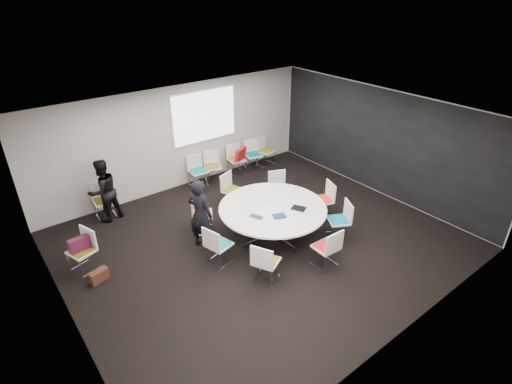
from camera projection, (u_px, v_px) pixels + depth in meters
room_shell at (264, 184)px, 8.33m from camera, size 8.08×7.08×2.88m
conference_table at (273, 214)px, 8.88m from camera, size 2.38×2.38×0.73m
projection_screen at (205, 116)px, 10.89m from camera, size 1.90×0.03×1.35m
chair_ring_a at (322, 206)px, 9.75m from camera, size 0.58×0.58×0.88m
chair_ring_b at (279, 195)px, 10.24m from camera, size 0.59×0.59×0.88m
chair_ring_c at (233, 196)px, 10.17m from camera, size 0.59×0.58×0.88m
chair_ring_d at (202, 221)px, 9.16m from camera, size 0.62×0.62×0.88m
chair_ring_e at (219, 251)px, 8.14m from camera, size 0.55×0.56×0.88m
chair_ring_f at (266, 269)px, 7.66m from camera, size 0.61×0.61×0.88m
chair_ring_g at (326, 254)px, 8.05m from camera, size 0.47×0.46×0.88m
chair_ring_h at (338, 227)px, 8.94m from camera, size 0.61×0.62×0.88m
chair_back_a at (199, 177)px, 11.17m from camera, size 0.48×0.47×0.88m
chair_back_b at (213, 172)px, 11.43m from camera, size 0.60×0.59×0.88m
chair_back_c at (237, 165)px, 11.88m from camera, size 0.51×0.50×0.88m
chair_back_d at (253, 160)px, 12.19m from camera, size 0.55×0.54×0.88m
chair_back_e at (266, 156)px, 12.45m from camera, size 0.53×0.52×0.88m
chair_spare_left at (84, 258)px, 7.95m from camera, size 0.57×0.58×0.88m
chair_person_back at (105, 207)px, 9.71m from camera, size 0.50×0.48×0.88m
person_main at (200, 214)px, 8.39m from camera, size 0.58×0.69×1.61m
person_back at (103, 191)px, 9.36m from camera, size 0.88×0.76×1.56m
laptop at (258, 216)px, 8.46m from camera, size 0.29×0.35×0.02m
laptop_lid at (248, 207)px, 8.54m from camera, size 0.09×0.29×0.22m
notebook_black at (299, 208)px, 8.74m from camera, size 0.33×0.37×0.02m
tablet_folio at (279, 216)px, 8.45m from camera, size 0.31×0.28×0.03m
papers_right at (285, 195)px, 9.30m from camera, size 0.34×0.37×0.00m
papers_front at (303, 198)px, 9.15m from camera, size 0.35×0.30×0.00m
cup at (270, 199)px, 9.02m from camera, size 0.08×0.08×0.09m
phone at (301, 207)px, 8.78m from camera, size 0.15×0.09×0.01m
maroon_bag at (80, 244)px, 7.78m from camera, size 0.41×0.19×0.28m
brown_bag at (99, 276)px, 7.71m from camera, size 0.39×0.24×0.24m
red_jacket at (241, 154)px, 11.52m from camera, size 0.47×0.32×0.36m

